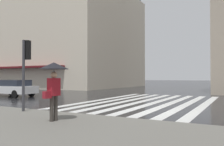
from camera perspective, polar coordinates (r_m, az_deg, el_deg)
The scene contains 6 objects.
ground_plane at distance 11.85m, azimuth 8.98°, elevation -8.94°, with size 220.00×220.00×0.00m, color black.
zebra_crossing at distance 16.09m, azimuth 8.74°, elevation -6.81°, with size 13.00×7.50×0.01m.
haussmann_block_mid at distance 43.78m, azimuth -11.07°, elevation 9.10°, with size 20.48×22.68×18.97m.
traffic_signal_post at distance 11.32m, azimuth -19.86°, elevation 2.97°, with size 0.44×0.30×3.13m.
car_white at distance 21.55m, azimuth -22.45°, elevation -3.26°, with size 1.85×4.10×1.41m.
pedestrian_with_floral_umbrella at distance 8.37m, azimuth -13.74°, elevation -0.25°, with size 1.01×1.01×2.00m.
Camera 1 is at (-11.06, -3.93, 1.65)m, focal length 38.34 mm.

